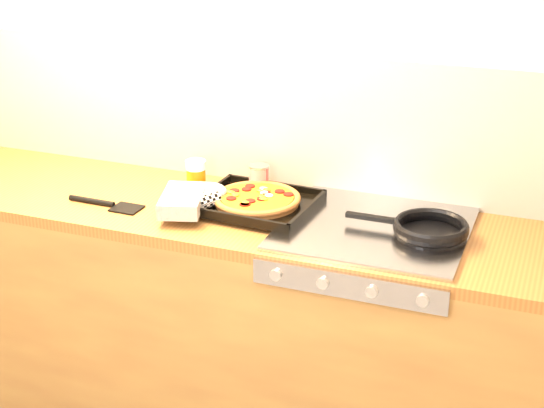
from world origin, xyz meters
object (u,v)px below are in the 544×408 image
at_px(frying_pan, 429,229).
at_px(pizza_on_tray, 237,200).
at_px(tomato_can, 259,179).
at_px(juice_glass, 196,176).

bearing_deg(frying_pan, pizza_on_tray, -179.77).
bearing_deg(tomato_can, frying_pan, -15.84).
distance_m(pizza_on_tray, frying_pan, 0.66).
xyz_separation_m(tomato_can, juice_glass, (-0.21, -0.08, 0.01)).
xyz_separation_m(pizza_on_tray, juice_glass, (-0.21, 0.11, 0.02)).
xyz_separation_m(pizza_on_tray, frying_pan, (0.66, 0.00, -0.01)).
bearing_deg(frying_pan, juice_glass, 173.18).
relative_size(pizza_on_tray, juice_glass, 4.25).
bearing_deg(juice_glass, frying_pan, -6.82).
xyz_separation_m(frying_pan, juice_glass, (-0.87, 0.10, 0.03)).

